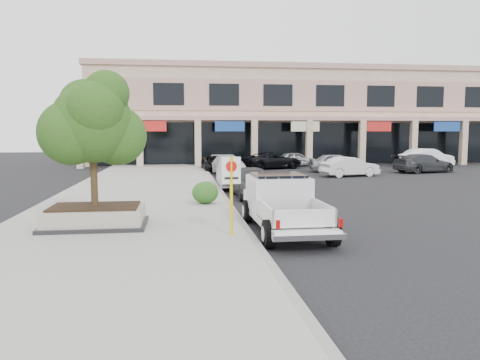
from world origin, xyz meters
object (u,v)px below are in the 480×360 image
at_px(pickup_truck, 285,205).
at_px(lot_car_e, 296,159).
at_px(planter_tree, 97,124).
at_px(lot_car_c, 424,163).
at_px(lot_car_b, 350,167).
at_px(lot_car_a, 337,163).
at_px(lot_car_f, 427,158).
at_px(curb_car_b, 231,176).
at_px(curb_car_c, 228,165).
at_px(lot_car_d, 273,161).
at_px(curb_car_a, 252,181).
at_px(no_parking_sign, 231,185).
at_px(curb_car_d, 217,163).
at_px(planter, 95,216).

xyz_separation_m(pickup_truck, lot_car_e, (7.15, 26.91, -0.23)).
distance_m(planter_tree, lot_car_c, 28.23).
bearing_deg(lot_car_b, lot_car_a, -17.29).
relative_size(lot_car_e, lot_car_f, 0.77).
relative_size(curb_car_b, curb_car_c, 0.85).
height_order(curb_car_c, lot_car_c, lot_car_c).
bearing_deg(lot_car_d, curb_car_a, 147.90).
bearing_deg(curb_car_a, lot_car_e, 68.15).
height_order(planter_tree, lot_car_c, planter_tree).
distance_m(planter_tree, no_parking_sign, 4.82).
bearing_deg(lot_car_e, lot_car_a, -171.21).
height_order(planter_tree, no_parking_sign, planter_tree).
distance_m(lot_car_a, lot_car_c, 6.62).
height_order(no_parking_sign, curb_car_d, no_parking_sign).
relative_size(lot_car_a, lot_car_c, 0.87).
bearing_deg(no_parking_sign, curb_car_c, 84.42).
xyz_separation_m(curb_car_a, lot_car_a, (8.66, 12.67, -0.02)).
distance_m(no_parking_sign, curb_car_a, 9.10).
height_order(planter_tree, curb_car_c, planter_tree).
bearing_deg(curb_car_b, lot_car_f, 33.96).
bearing_deg(lot_car_e, curb_car_a, 153.13).
distance_m(pickup_truck, lot_car_b, 19.32).
bearing_deg(no_parking_sign, planter, 156.89).
bearing_deg(curb_car_a, lot_car_b, 46.21).
bearing_deg(planter, lot_car_a, 53.10).
distance_m(planter, planter_tree, 2.95).
distance_m(planter, lot_car_a, 24.67).
height_order(curb_car_a, curb_car_b, curb_car_a).
bearing_deg(lot_car_d, curb_car_d, 93.61).
bearing_deg(lot_car_f, lot_car_a, 91.41).
relative_size(planter, lot_car_f, 0.64).
xyz_separation_m(planter_tree, lot_car_d, (10.40, 23.49, -2.72)).
xyz_separation_m(no_parking_sign, lot_car_b, (10.37, 18.10, -0.95)).
height_order(planter_tree, curb_car_d, planter_tree).
bearing_deg(lot_car_a, pickup_truck, 161.86).
bearing_deg(lot_car_c, lot_car_a, 66.42).
distance_m(pickup_truck, lot_car_d, 25.05).
height_order(planter_tree, lot_car_e, planter_tree).
bearing_deg(lot_car_e, no_parking_sign, 155.48).
height_order(no_parking_sign, curb_car_b, no_parking_sign).
relative_size(no_parking_sign, pickup_truck, 0.41).
bearing_deg(curb_car_d, pickup_truck, -92.09).
distance_m(planter_tree, lot_car_a, 24.61).
relative_size(curb_car_a, curb_car_c, 0.90).
bearing_deg(curb_car_b, lot_car_d, 69.35).
relative_size(planter_tree, lot_car_d, 0.80).
relative_size(curb_car_b, lot_car_a, 0.97).
bearing_deg(no_parking_sign, planter_tree, 154.40).
bearing_deg(lot_car_c, pickup_truck, 128.07).
bearing_deg(curb_car_a, planter, -132.72).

